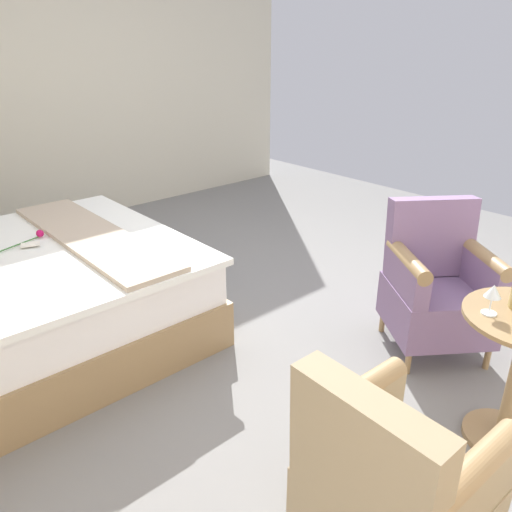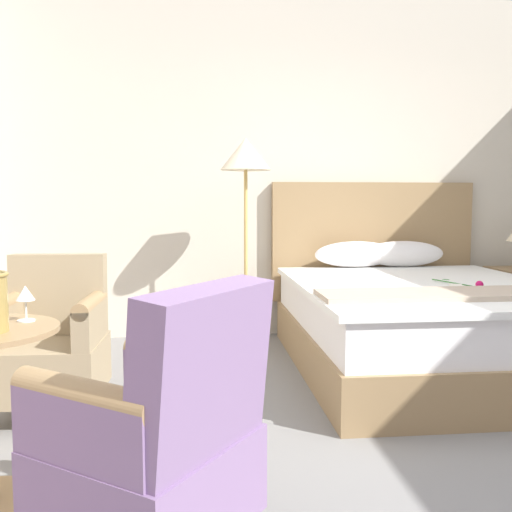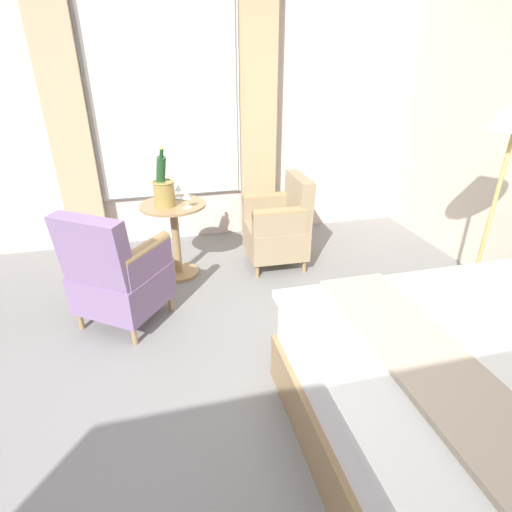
{
  "view_description": "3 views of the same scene",
  "coord_description": "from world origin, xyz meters",
  "views": [
    {
      "loc": [
        -2.41,
        2.07,
        1.78
      ],
      "look_at": [
        -0.84,
        0.67,
        0.86
      ],
      "focal_mm": 35.0,
      "sensor_mm": 36.0,
      "label": 1
    },
    {
      "loc": [
        -1.01,
        -2.21,
        1.14
      ],
      "look_at": [
        -0.74,
        0.38,
        0.9
      ],
      "focal_mm": 40.0,
      "sensor_mm": 36.0,
      "label": 2
    },
    {
      "loc": [
        1.54,
        -0.17,
        1.79
      ],
      "look_at": [
        -0.74,
        0.41,
        0.63
      ],
      "focal_mm": 28.0,
      "sensor_mm": 36.0,
      "label": 3
    }
  ],
  "objects": [
    {
      "name": "ground_plane",
      "position": [
        0.0,
        0.0,
        0.0
      ],
      "size": [
        6.86,
        6.86,
        0.0
      ],
      "primitive_type": "plane",
      "color": "slate"
    },
    {
      "name": "wall_headboard_side",
      "position": [
        0.0,
        2.71,
        1.45
      ],
      "size": [
        5.48,
        0.12,
        2.89
      ],
      "color": "beige",
      "rests_on": "ground"
    },
    {
      "name": "bed",
      "position": [
        0.52,
        1.56,
        0.34
      ],
      "size": [
        1.76,
        2.24,
        1.32
      ],
      "color": "#94754D",
      "rests_on": "ground"
    },
    {
      "name": "floor_lamp_brass",
      "position": [
        -0.63,
        2.1,
        1.4
      ],
      "size": [
        0.38,
        0.38,
        1.63
      ],
      "color": "tan",
      "rests_on": "ground"
    },
    {
      "name": "wine_glass_near_bucket",
      "position": [
        -1.67,
        0.06,
        0.78
      ],
      "size": [
        0.07,
        0.07,
        0.14
      ],
      "color": "white",
      "rests_on": "side_table_round"
    },
    {
      "name": "armchair_by_window",
      "position": [
        -1.79,
        0.91,
        0.39
      ],
      "size": [
        0.57,
        0.57,
        0.86
      ],
      "color": "#94754D",
      "rests_on": "ground"
    },
    {
      "name": "armchair_facing_bed",
      "position": [
        -1.13,
        -0.52,
        0.41
      ],
      "size": [
        0.78,
        0.77,
        0.91
      ],
      "color": "#94754D",
      "rests_on": "ground"
    }
  ]
}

